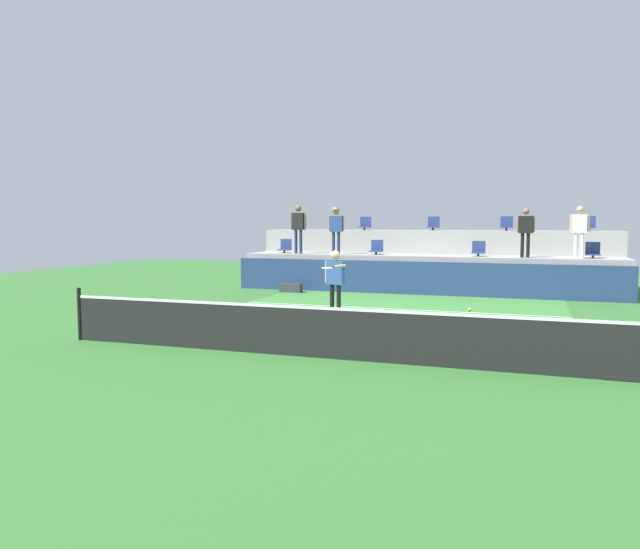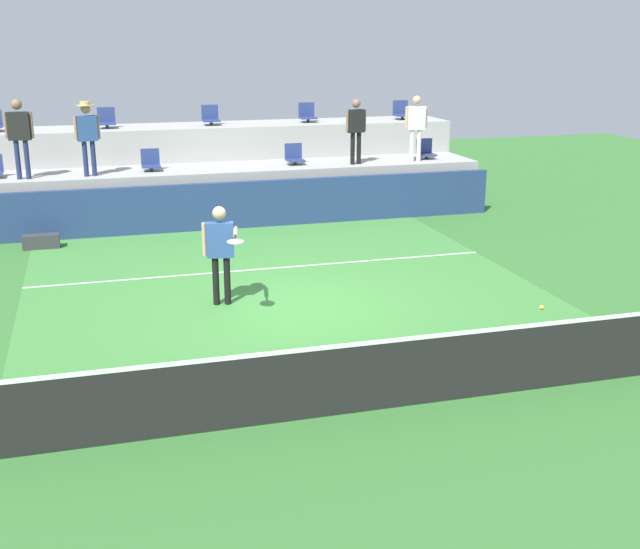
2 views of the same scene
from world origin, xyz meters
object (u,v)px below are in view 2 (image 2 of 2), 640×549
Objects in this scene: stadium_chair_lower_right at (294,156)px; equipment_bag at (41,241)px; spectator_leaning_on_rail at (356,126)px; spectator_in_white at (416,122)px; stadium_chair_upper_right at (307,114)px; stadium_chair_upper_center at (210,117)px; tennis_player at (221,246)px; stadium_chair_upper_left at (107,120)px; spectator_in_grey at (19,131)px; tennis_ball at (542,307)px; stadium_chair_lower_far_right at (425,150)px; stadium_chair_lower_left at (151,162)px; stadium_chair_upper_far_right at (401,112)px; spectator_with_hat at (87,131)px.

stadium_chair_lower_right reaches higher than equipment_bag.
spectator_in_white is (1.61, 0.00, 0.03)m from spectator_leaning_on_rail.
stadium_chair_upper_right is 3.16m from spectator_in_white.
stadium_chair_upper_center is 0.31× the size of tennis_player.
spectator_in_grey reaches higher than stadium_chair_upper_left.
spectator_in_grey is 2.71m from equipment_bag.
tennis_ball is at bearing -94.55° from spectator_leaning_on_rail.
stadium_chair_upper_center is 12.82m from tennis_ball.
stadium_chair_lower_right is 6.53m from equipment_bag.
stadium_chair_lower_far_right is 0.98m from spectator_in_white.
stadium_chair_upper_center is at bearing 45.93° from stadium_chair_lower_left.
stadium_chair_upper_right is at bearing 146.59° from stadium_chair_lower_far_right.
stadium_chair_upper_far_right is 8.80m from spectator_with_hat.
spectator_leaning_on_rail reaches higher than stadium_chair_upper_left.
stadium_chair_upper_far_right is at bearing 76.98° from tennis_ball.
stadium_chair_lower_right is 0.32× the size of spectator_leaning_on_rail.
stadium_chair_upper_far_right is 0.31× the size of spectator_with_hat.
stadium_chair_lower_far_right is 3.38m from stadium_chair_upper_right.
spectator_in_white is at bearing -101.87° from stadium_chair_upper_far_right.
spectator_in_white is (8.07, -0.00, -0.04)m from spectator_with_hat.
spectator_with_hat is 6.45m from spectator_leaning_on_rail.
stadium_chair_upper_far_right is (8.03, 0.00, 0.00)m from stadium_chair_upper_left.
tennis_ball is at bearing -61.35° from spectator_with_hat.
stadium_chair_lower_left is 5.12m from spectator_leaning_on_rail.
tennis_ball reaches higher than equipment_bag.
spectator_in_white is at bearing -43.78° from stadium_chair_upper_right.
spectator_leaning_on_rail is at bearing 11.64° from equipment_bag.
equipment_bag is (0.32, -1.56, -2.19)m from spectator_in_grey.
spectator_in_grey reaches higher than stadium_chair_lower_right.
stadium_chair_lower_left is 7.39m from stadium_chair_upper_far_right.
spectator_leaning_on_rail is at bearing -20.13° from stadium_chair_upper_left.
spectator_in_white reaches higher than stadium_chair_upper_right.
spectator_leaning_on_rail reaches higher than tennis_ball.
tennis_player is 6.78m from spectator_with_hat.
tennis_player is at bearing -72.72° from spectator_with_hat.
stadium_chair_lower_right is 1.00× the size of stadium_chair_lower_far_right.
stadium_chair_lower_left is at bearing -157.67° from stadium_chair_upper_right.
tennis_player is 24.90× the size of tennis_ball.
spectator_with_hat reaches higher than tennis_ball.
stadium_chair_upper_right is (-2.73, 1.80, 0.85)m from stadium_chair_lower_far_right.
tennis_ball is (-0.82, -10.31, -1.30)m from spectator_leaning_on_rail.
stadium_chair_upper_right reaches higher than stadium_chair_lower_left.
spectator_in_grey is 26.23× the size of tennis_ball.
spectator_in_grey is 9.52m from spectator_in_white.
spectator_leaning_on_rail reaches higher than stadium_chair_lower_left.
stadium_chair_lower_left is 1.00× the size of stadium_chair_upper_right.
spectator_in_white reaches higher than equipment_bag.
stadium_chair_upper_left reaches higher than stadium_chair_lower_left.
spectator_in_grey is 1.45m from spectator_with_hat.
stadium_chair_lower_right is 1.00× the size of stadium_chair_upper_right.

